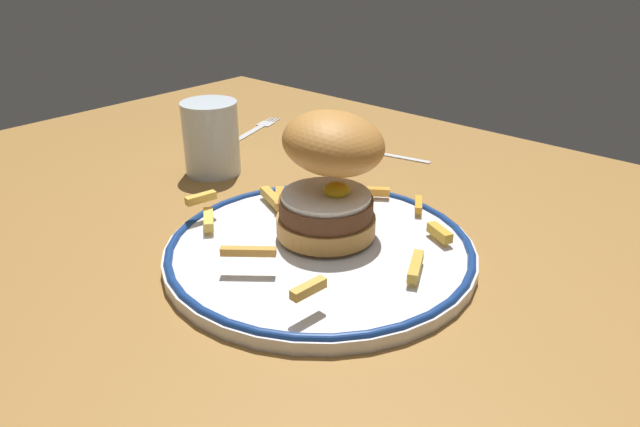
% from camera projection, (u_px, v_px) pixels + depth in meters
% --- Properties ---
extents(ground_plane, '(1.35, 0.95, 0.04)m').
position_uv_depth(ground_plane, '(346.00, 296.00, 0.54)').
color(ground_plane, olive).
extents(dinner_plate, '(0.29, 0.29, 0.02)m').
position_uv_depth(dinner_plate, '(320.00, 249.00, 0.56)').
color(dinner_plate, silver).
rests_on(dinner_plate, ground_plane).
extents(burger, '(0.13, 0.13, 0.12)m').
position_uv_depth(burger, '(331.00, 172.00, 0.56)').
color(burger, '#B87F39').
rests_on(burger, dinner_plate).
extents(fries_pile, '(0.25, 0.25, 0.02)m').
position_uv_depth(fries_pile, '(319.00, 212.00, 0.60)').
color(fries_pile, orange).
rests_on(fries_pile, dinner_plate).
extents(water_glass, '(0.07, 0.07, 0.09)m').
position_uv_depth(water_glass, '(212.00, 142.00, 0.74)').
color(water_glass, silver).
rests_on(water_glass, ground_plane).
extents(fork, '(0.06, 0.14, 0.00)m').
position_uv_depth(fork, '(255.00, 129.00, 0.92)').
color(fork, silver).
rests_on(fork, ground_plane).
extents(spoon, '(0.13, 0.05, 0.01)m').
position_uv_depth(spoon, '(362.00, 149.00, 0.83)').
color(spoon, silver).
rests_on(spoon, ground_plane).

